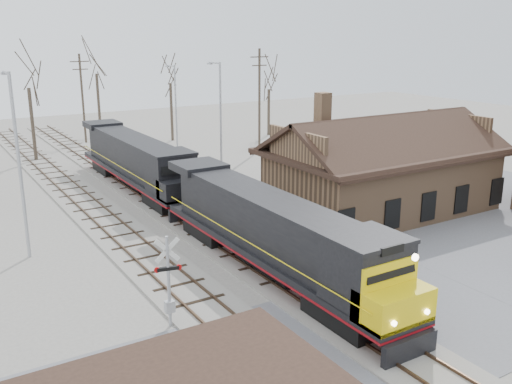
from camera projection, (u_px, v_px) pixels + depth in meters
ground at (369, 336)px, 22.37m from camera, size 140.00×140.00×0.00m
road at (369, 336)px, 22.37m from camera, size 60.00×9.00×0.03m
track_main at (200, 227)px, 34.66m from camera, size 3.40×90.00×0.24m
track_siding at (129, 241)px, 32.39m from camera, size 3.40×90.00×0.24m
depot at (382, 175)px, 37.62m from camera, size 15.20×9.31×7.90m
locomotive_lead at (277, 236)px, 27.16m from camera, size 2.76×18.49×4.10m
locomotive_trailing at (138, 162)px, 42.55m from camera, size 2.76×18.49×3.88m
crossbuck_far at (169, 285)px, 22.65m from camera, size 1.09×0.34×3.87m
streetlight_a at (18, 157)px, 28.94m from camera, size 0.25×2.04×9.67m
streetlight_b at (220, 116)px, 44.78m from camera, size 0.25×2.04×9.32m
streetlight_c at (175, 104)px, 55.05m from camera, size 0.25×2.04×8.51m
utility_pole_b at (82, 97)px, 60.43m from camera, size 2.00×0.24×9.38m
utility_pole_c at (259, 99)px, 55.79m from camera, size 2.00×0.24×10.04m
tree_b at (27, 75)px, 50.85m from camera, size 4.47×4.47×10.95m
tree_c at (96, 63)px, 64.11m from camera, size 4.67×4.67×11.45m
tree_d at (170, 73)px, 61.05m from camera, size 4.17×4.17×10.21m
tree_e at (269, 82)px, 64.76m from camera, size 3.50×3.50×8.58m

